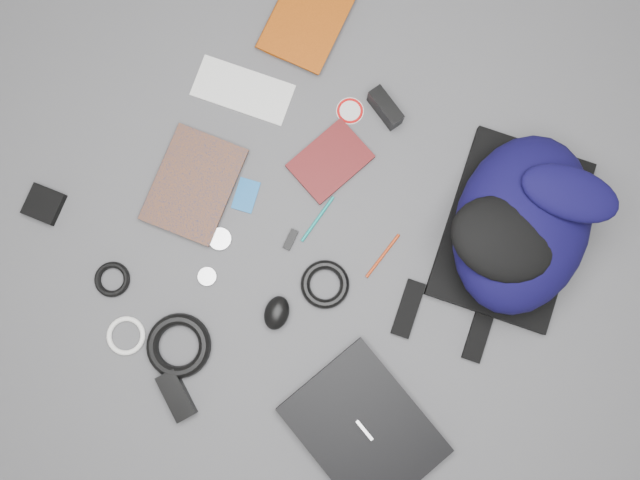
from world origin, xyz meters
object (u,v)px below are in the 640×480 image
Objects in this scene: power_brick at (176,395)px; pouch at (44,204)px; backpack at (522,224)px; compact_camera at (385,108)px; textbook_red at (275,6)px; laptop at (364,429)px; comic_book at (159,171)px; mouse at (277,313)px; dvd_case at (330,161)px.

pouch is at bearing -171.96° from power_brick.
compact_camera is at bearing 154.36° from backpack.
compact_camera is at bearing -19.72° from textbook_red.
laptop is at bearing 2.54° from pouch.
laptop is 1.30× the size of comic_book.
mouse reaches higher than laptop.
compact_camera reaches higher than power_brick.
comic_book is at bearing 157.83° from power_brick.
power_brick reaches higher than textbook_red.
textbook_red is 0.93× the size of comic_book.
power_brick is (0.05, -0.69, 0.01)m from dvd_case.
comic_book is (-0.80, -0.42, -0.09)m from backpack.
mouse is (0.49, -0.63, 0.01)m from textbook_red.
pouch is (-0.64, -0.14, -0.01)m from mouse.
dvd_case is 0.73m from pouch.
compact_camera reaches higher than comic_book.
pouch is at bearing -164.15° from backpack.
laptop is at bearing 51.79° from power_brick.
mouse is at bearing 12.20° from pouch.
mouse is at bearing -141.36° from backpack.
dvd_case is 0.19m from compact_camera.
mouse reaches higher than power_brick.
power_brick is at bearing -74.06° from dvd_case.
laptop is at bearing -36.47° from mouse.
power_brick is at bearing -78.20° from textbook_red.
textbook_red is (-0.83, 0.11, -0.09)m from backpack.
laptop is at bearing -53.35° from textbook_red.
pouch is (-0.51, -0.52, 0.00)m from dvd_case.
compact_camera is at bearing 136.11° from laptop.
comic_book is at bearing 179.43° from laptop.
dvd_case is at bearing 45.74° from pouch.
comic_book reaches higher than dvd_case.
dvd_case is 0.41m from mouse.
compact_camera is at bearing 78.36° from mouse.
comic_book is 0.60m from compact_camera.
backpack reaches higher than laptop.
dvd_case is 1.56× the size of power_brick.
power_brick is (0.02, -0.88, -0.01)m from compact_camera.
compact_camera is 0.90m from pouch.
power_brick is (0.38, -0.41, 0.00)m from comic_book.
mouse reaches higher than pouch.
compact_camera is (-0.43, 0.67, 0.01)m from laptop.
laptop reaches higher than comic_book.
pouch is (-0.15, -0.77, -0.00)m from textbook_red.
backpack is 2.60× the size of dvd_case.
backpack is 0.49m from dvd_case.
comic_book is 0.47m from mouse.
backpack reaches higher than mouse.
laptop reaches higher than textbook_red.
textbook_red is at bearing 138.56° from power_brick.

